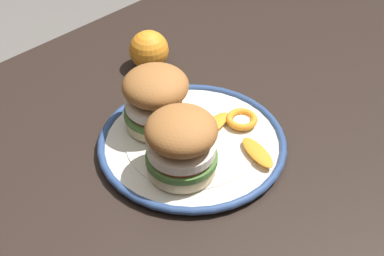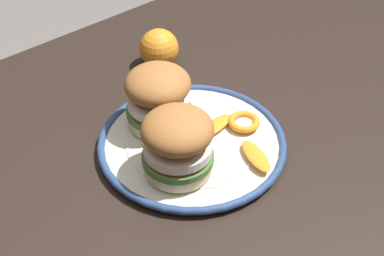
# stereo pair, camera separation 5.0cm
# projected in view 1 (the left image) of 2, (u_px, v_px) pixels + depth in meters

# --- Properties ---
(dining_table) EXTENTS (1.45, 0.96, 0.75)m
(dining_table) POSITION_uv_depth(u_px,v_px,m) (220.00, 201.00, 0.88)
(dining_table) COLOR black
(dining_table) RESTS_ON ground
(dinner_plate) EXTENTS (0.29, 0.29, 0.02)m
(dinner_plate) POSITION_uv_depth(u_px,v_px,m) (192.00, 143.00, 0.84)
(dinner_plate) COLOR silver
(dinner_plate) RESTS_ON dining_table
(sandwich_half_left) EXTENTS (0.13, 0.13, 0.10)m
(sandwich_half_left) POSITION_uv_depth(u_px,v_px,m) (181.00, 143.00, 0.76)
(sandwich_half_left) COLOR beige
(sandwich_half_left) RESTS_ON dinner_plate
(sandwich_half_right) EXTENTS (0.14, 0.14, 0.10)m
(sandwich_half_right) POSITION_uv_depth(u_px,v_px,m) (156.00, 98.00, 0.83)
(sandwich_half_right) COLOR beige
(sandwich_half_right) RESTS_ON dinner_plate
(orange_peel_curled) EXTENTS (0.05, 0.05, 0.01)m
(orange_peel_curled) POSITION_uv_depth(u_px,v_px,m) (242.00, 119.00, 0.87)
(orange_peel_curled) COLOR orange
(orange_peel_curled) RESTS_ON dinner_plate
(orange_peel_strip_long) EXTENTS (0.08, 0.04, 0.01)m
(orange_peel_strip_long) POSITION_uv_depth(u_px,v_px,m) (213.00, 125.00, 0.86)
(orange_peel_strip_long) COLOR orange
(orange_peel_strip_long) RESTS_ON dinner_plate
(orange_peel_strip_short) EXTENTS (0.05, 0.08, 0.01)m
(orange_peel_strip_short) POSITION_uv_depth(u_px,v_px,m) (257.00, 152.00, 0.81)
(orange_peel_strip_short) COLOR orange
(orange_peel_strip_short) RESTS_ON dinner_plate
(whole_orange) EXTENTS (0.07, 0.07, 0.07)m
(whole_orange) POSITION_uv_depth(u_px,v_px,m) (149.00, 50.00, 1.00)
(whole_orange) COLOR orange
(whole_orange) RESTS_ON dining_table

